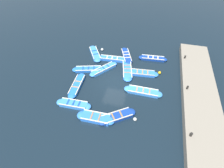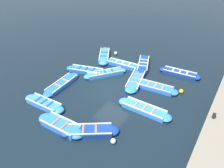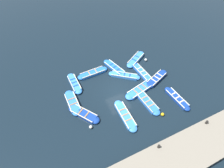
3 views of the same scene
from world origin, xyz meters
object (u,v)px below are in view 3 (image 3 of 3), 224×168
boat_near_quay (136,59)px  buoy_orange_near (146,60)px  boat_far_corner (147,102)px  boat_outer_left (125,115)px  buoy_white_drifting (91,127)px  boat_drifting (93,73)px  boat_tucked (140,90)px  buoy_yellow_far (163,114)px  boat_centre (84,114)px  boat_broadside (177,98)px  bollard_mid_north (159,146)px  boat_outer_right (73,102)px  boat_bow_out (114,68)px  boat_end_of_row (142,73)px  boat_inner_gap (74,83)px  bollard_north (207,122)px  boat_mid_row (124,76)px  boat_stern_in (157,79)px

boat_near_quay → buoy_orange_near: bearing=-119.0°
boat_far_corner → boat_near_quay: 6.86m
boat_outer_left → buoy_white_drifting: bearing=85.5°
boat_drifting → boat_tucked: (-4.71, -3.82, -0.00)m
boat_near_quay → buoy_yellow_far: bearing=168.0°
boat_near_quay → boat_centre: bearing=119.4°
boat_broadside → bollard_mid_north: bearing=125.7°
buoy_orange_near → buoy_yellow_far: 8.26m
boat_outer_right → boat_outer_left: size_ratio=0.89×
boat_bow_out → buoy_white_drifting: bearing=138.9°
boat_near_quay → boat_end_of_row: bearing=167.7°
boat_inner_gap → boat_tucked: (-4.01, -6.35, -0.03)m
boat_broadside → boat_inner_gap: size_ratio=1.03×
boat_drifting → bollard_mid_north: (-11.12, -1.67, 0.78)m
boat_end_of_row → bollard_north: 8.78m
boat_far_corner → buoy_white_drifting: (-0.15, 6.41, 0.01)m
bollard_north → boat_centre: bearing=58.3°
bollard_north → buoy_white_drifting: bollard_north is taller
boat_bow_out → boat_inner_gap: size_ratio=1.11×
boat_bow_out → boat_inner_gap: bearing=94.4°
boat_inner_gap → bollard_mid_north: (-10.41, -4.19, 0.75)m
bollard_mid_north → boat_mid_row: bearing=-10.0°
boat_bow_out → bollard_mid_north: bearing=174.1°
boat_drifting → boat_inner_gap: size_ratio=1.12×
boat_mid_row → boat_near_quay: boat_near_quay is taller
boat_mid_row → boat_near_quay: 3.36m
boat_mid_row → boat_end_of_row: boat_end_of_row is taller
bollard_mid_north → buoy_yellow_far: bollard_mid_north is taller
boat_stern_in → boat_tucked: (-0.61, 2.64, -0.04)m
boat_outer_left → boat_mid_row: bearing=-26.7°
boat_broadside → boat_end_of_row: bearing=15.2°
boat_far_corner → boat_outer_right: bearing=65.4°
boat_mid_row → buoy_white_drifting: size_ratio=10.66×
boat_far_corner → buoy_yellow_far: 1.98m
boat_outer_right → boat_drifting: 4.75m
boat_end_of_row → buoy_yellow_far: bearing=168.1°
bollard_north → boat_stern_in: bearing=4.0°
boat_mid_row → boat_inner_gap: size_ratio=1.00×
boat_outer_left → bollard_mid_north: (-4.19, -0.88, 0.77)m
boat_outer_right → buoy_orange_near: bearing=-76.5°
boat_centre → bollard_mid_north: bearing=-143.2°
bollard_north → boat_outer_right: bearing=52.9°
boat_mid_row → boat_drifting: (2.01, 3.27, 0.00)m
boat_broadside → buoy_white_drifting: 9.58m
boat_end_of_row → boat_broadside: 5.12m
boat_outer_right → boat_outer_left: 5.65m
boat_mid_row → boat_stern_in: (-2.09, -3.19, 0.04)m
boat_outer_left → bollard_north: size_ratio=11.22×
buoy_orange_near → boat_end_of_row: bearing=137.1°
boat_broadside → bollard_north: size_ratio=10.28×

